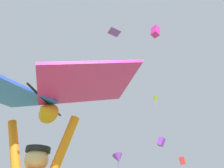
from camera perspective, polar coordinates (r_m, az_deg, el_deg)
held_stunt_kite at (r=2.53m, az=-17.41°, el=-2.12°), size 2.15×1.37×0.44m
distant_kite_yellow_mid_left at (r=31.64m, az=11.25°, el=-3.83°), size 0.89×0.89×1.56m
distant_kite_red_overhead_distant at (r=33.39m, az=17.70°, el=-18.36°), size 0.84×0.90×1.14m
distant_kite_magenta_low_left at (r=28.91m, az=11.16°, el=13.17°), size 1.23×1.33×1.49m
distant_kite_purple_high_left at (r=16.43m, az=0.65°, el=13.34°), size 0.85×0.85×0.27m
distant_kite_purple_far_center at (r=35.69m, az=12.56°, el=-14.34°), size 1.32×1.07×1.60m
distant_kite_purple_mid_right at (r=26.84m, az=1.59°, el=-18.68°), size 1.58×1.56×2.87m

